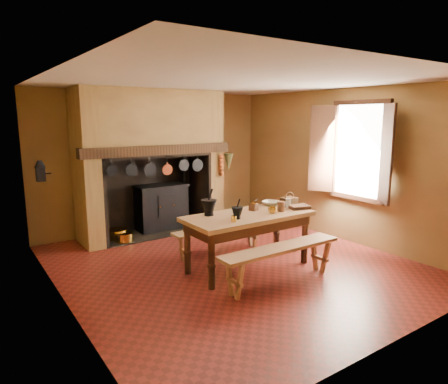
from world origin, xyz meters
name	(u,v)px	position (x,y,z in m)	size (l,w,h in m)	color
floor	(232,264)	(0.00, 0.00, 0.00)	(5.50, 5.50, 0.00)	maroon
ceiling	(233,81)	(0.00, 0.00, 2.80)	(5.50, 5.50, 0.00)	silver
back_wall	(155,161)	(0.00, 2.75, 1.40)	(5.00, 0.02, 2.80)	olive
wall_left	(59,194)	(-2.50, 0.00, 1.40)	(0.02, 5.50, 2.80)	olive
wall_right	(341,165)	(2.50, 0.00, 1.40)	(0.02, 5.50, 2.80)	olive
wall_front	(400,211)	(0.00, -2.75, 1.40)	(5.00, 0.02, 2.80)	olive
chimney_breast	(150,142)	(-0.30, 2.31, 1.81)	(2.95, 0.96, 2.80)	olive
iron_range	(161,206)	(-0.04, 2.45, 0.48)	(1.12, 0.55, 1.60)	black
hearth_pans	(118,235)	(-1.05, 2.22, 0.09)	(0.51, 0.62, 0.20)	gold
hanging_pans	(160,168)	(-0.34, 1.81, 1.36)	(1.92, 0.29, 0.27)	black
onion_string	(221,165)	(1.00, 1.79, 1.33)	(0.12, 0.10, 0.46)	#A1501D
herb_bunch	(229,162)	(1.18, 1.79, 1.38)	(0.20, 0.20, 0.35)	#515628
window	(355,151)	(2.35, -0.40, 1.70)	(0.39, 1.75, 1.76)	white
wall_coffee_mill	(40,170)	(-2.42, 1.55, 1.52)	(0.23, 0.16, 0.31)	black
work_table	(248,223)	(0.10, -0.27, 0.72)	(1.97, 0.87, 0.85)	tan
bench_front	(281,256)	(0.10, -0.99, 0.41)	(1.93, 0.34, 0.54)	tan
bench_back	(220,234)	(0.10, 0.50, 0.36)	(1.71, 0.30, 0.48)	tan
mortar_large	(209,207)	(-0.43, -0.01, 0.99)	(0.24, 0.24, 0.40)	black
mortar_small	(237,212)	(-0.21, -0.40, 0.95)	(0.17, 0.17, 0.29)	black
coffee_grinder	(253,206)	(0.31, -0.12, 0.92)	(0.16, 0.14, 0.17)	#3A1C12
brass_mug_a	(234,219)	(-0.34, -0.50, 0.89)	(0.08, 0.08, 0.08)	gold
brass_mug_b	(251,206)	(0.35, -0.02, 0.89)	(0.07, 0.07, 0.08)	gold
mixing_bowl	(271,203)	(0.79, 0.01, 0.89)	(0.28, 0.28, 0.07)	beige
stoneware_crock	(281,206)	(0.63, -0.40, 0.93)	(0.12, 0.12, 0.15)	brown
glass_jar	(288,203)	(0.88, -0.30, 0.93)	(0.09, 0.09, 0.15)	beige
wicker_basket	(289,201)	(0.99, -0.20, 0.93)	(0.26, 0.20, 0.24)	#442F14
wooden_tray	(299,207)	(0.99, -0.44, 0.88)	(0.31, 0.22, 0.05)	#3A1C12
brass_cup	(272,210)	(0.42, -0.44, 0.90)	(0.12, 0.12, 0.10)	gold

